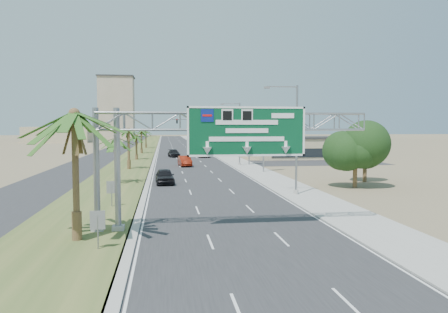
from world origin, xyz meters
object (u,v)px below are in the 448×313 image
pole_sign_blue (249,134)px  sign_gantry (220,130)px  palm_near (74,115)px  car_mid_lane (185,161)px  store_building (300,148)px  car_left_lane (165,176)px  pole_sign_red_near (264,121)px  car_right_lane (203,154)px  car_far (174,153)px  signal_mast (211,133)px  pole_sign_red_far (234,124)px

pole_sign_blue → sign_gantry: bearing=-103.5°
palm_near → car_mid_lane: palm_near is taller
store_building → car_left_lane: store_building is taller
pole_sign_red_near → car_right_lane: bearing=100.3°
car_far → car_mid_lane: bearing=-93.0°
pole_sign_blue → signal_mast: bearing=101.7°
car_right_lane → pole_sign_red_far: size_ratio=0.60×
car_left_lane → pole_sign_red_far: (16.45, 54.76, 5.96)m
palm_near → pole_sign_red_far: size_ratio=0.97×
car_mid_lane → car_right_lane: bearing=71.1°
car_mid_lane → pole_sign_red_near: 15.99m
sign_gantry → pole_sign_red_near: pole_sign_red_near is taller
car_right_lane → pole_sign_red_near: pole_sign_red_near is taller
signal_mast → store_building: bearing=-19.5°
pole_sign_blue → pole_sign_red_far: pole_sign_red_far is taller
car_far → pole_sign_blue: bearing=-66.6°
pole_sign_red_near → pole_sign_blue: 11.21m
pole_sign_red_near → pole_sign_blue: bearing=89.1°
car_left_lane → car_mid_lane: (3.18, 20.72, -0.01)m
car_far → pole_sign_red_far: size_ratio=0.60×
car_left_lane → palm_near: bearing=-104.3°
sign_gantry → pole_sign_blue: sign_gantry is taller
store_building → pole_sign_red_near: size_ratio=2.03×
palm_near → car_right_lane: bearing=78.7°
signal_mast → pole_sign_red_far: size_ratio=1.20×
store_building → car_right_lane: 19.44m
pole_sign_red_near → car_mid_lane: bearing=133.8°
car_far → pole_sign_red_far: pole_sign_red_far is taller
pole_sign_red_far → sign_gantry: bearing=-99.7°
car_left_lane → pole_sign_red_far: pole_sign_red_far is taller
pole_sign_blue → pole_sign_red_far: (2.87, 33.64, 1.67)m
palm_near → pole_sign_blue: (18.38, 44.69, -1.82)m
palm_near → car_far: palm_near is taller
palm_near → store_building: (31.20, 58.00, -4.93)m
palm_near → pole_sign_red_near: (18.20, 33.64, 0.05)m
car_left_lane → pole_sign_red_near: bearing=34.1°
store_building → car_far: bearing=164.0°
car_mid_lane → pole_sign_red_far: bearing=63.3°
sign_gantry → pole_sign_red_near: 33.29m
car_far → pole_sign_red_far: bearing=36.2°
sign_gantry → pole_sign_red_far: pole_sign_red_far is taller
signal_mast → store_building: 18.08m
pole_sign_red_far → car_left_lane: bearing=-106.7°
car_far → pole_sign_red_near: size_ratio=0.58×
store_building → pole_sign_blue: (-12.82, -13.31, 3.11)m
store_building → car_mid_lane: (-23.22, -13.72, -1.19)m
car_mid_lane → pole_sign_blue: pole_sign_blue is taller
palm_near → car_mid_lane: (7.98, 44.28, -6.12)m
sign_gantry → car_mid_lane: 42.68m
sign_gantry → car_mid_lane: (-0.16, 42.36, -5.25)m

